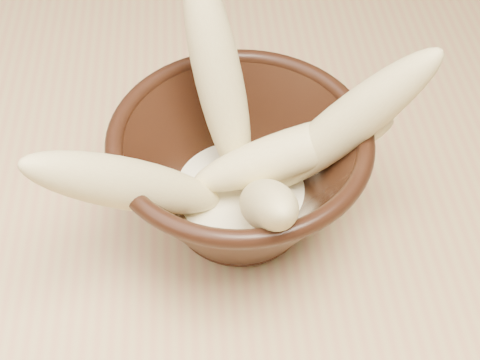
% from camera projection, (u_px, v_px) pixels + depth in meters
% --- Properties ---
extents(table, '(1.20, 0.80, 0.75)m').
position_uv_depth(table, '(199.00, 230.00, 0.66)').
color(table, tan).
rests_on(table, ground).
extents(bowl, '(0.20, 0.20, 0.11)m').
position_uv_depth(bowl, '(240.00, 172.00, 0.52)').
color(bowl, black).
rests_on(bowl, table).
extents(milk_puddle, '(0.11, 0.11, 0.02)m').
position_uv_depth(milk_puddle, '(240.00, 194.00, 0.55)').
color(milk_puddle, '#FDF5CB').
rests_on(milk_puddle, bowl).
extents(banana_upright, '(0.08, 0.11, 0.18)m').
position_uv_depth(banana_upright, '(219.00, 77.00, 0.51)').
color(banana_upright, '#D4BC7D').
rests_on(banana_upright, bowl).
extents(banana_left, '(0.16, 0.10, 0.15)m').
position_uv_depth(banana_left, '(132.00, 185.00, 0.47)').
color(banana_left, '#D4BC7D').
rests_on(banana_left, bowl).
extents(banana_right, '(0.14, 0.05, 0.16)m').
position_uv_depth(banana_right, '(345.00, 125.00, 0.49)').
color(banana_right, '#D4BC7D').
rests_on(banana_right, bowl).
extents(banana_across, '(0.17, 0.05, 0.08)m').
position_uv_depth(banana_across, '(291.00, 152.00, 0.51)').
color(banana_across, '#D4BC7D').
rests_on(banana_across, bowl).
extents(banana_front, '(0.05, 0.12, 0.12)m').
position_uv_depth(banana_front, '(267.00, 205.00, 0.47)').
color(banana_front, '#D4BC7D').
rests_on(banana_front, bowl).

